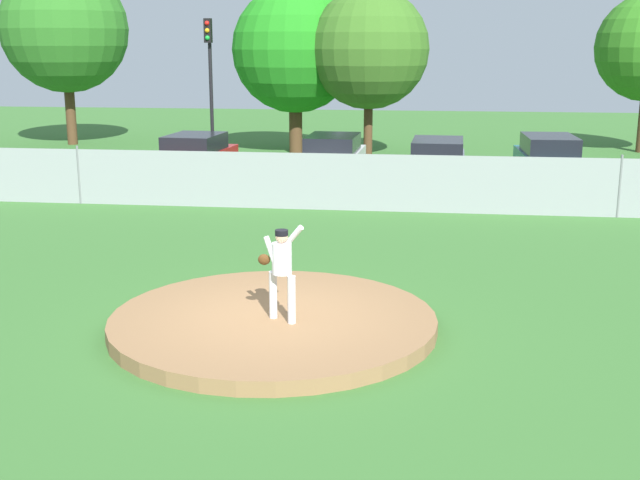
# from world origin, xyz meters

# --- Properties ---
(ground_plane) EXTENTS (80.00, 80.00, 0.00)m
(ground_plane) POSITION_xyz_m (0.00, 6.00, 0.00)
(ground_plane) COLOR #386B2D
(asphalt_strip) EXTENTS (44.00, 7.00, 0.01)m
(asphalt_strip) POSITION_xyz_m (0.00, 14.50, 0.00)
(asphalt_strip) COLOR #2B2B2D
(asphalt_strip) RESTS_ON ground_plane
(pitchers_mound) EXTENTS (5.44, 5.44, 0.24)m
(pitchers_mound) POSITION_xyz_m (0.00, 0.00, 0.12)
(pitchers_mound) COLOR olive
(pitchers_mound) RESTS_ON ground_plane
(pitcher_youth) EXTENTS (0.78, 0.35, 1.62)m
(pitcher_youth) POSITION_xyz_m (0.19, -0.22, 1.18)
(pitcher_youth) COLOR silver
(pitcher_youth) RESTS_ON pitchers_mound
(baseball) EXTENTS (0.07, 0.07, 0.07)m
(baseball) POSITION_xyz_m (0.28, 0.29, 0.28)
(baseball) COLOR white
(baseball) RESTS_ON pitchers_mound
(chainlink_fence) EXTENTS (38.65, 0.07, 1.73)m
(chainlink_fence) POSITION_xyz_m (0.00, 10.00, 0.81)
(chainlink_fence) COLOR gray
(chainlink_fence) RESTS_ON ground_plane
(parked_car_slate) EXTENTS (1.97, 4.59, 1.58)m
(parked_car_slate) POSITION_xyz_m (2.85, 14.26, 0.77)
(parked_car_slate) COLOR slate
(parked_car_slate) RESTS_ON ground_plane
(parked_car_teal) EXTENTS (1.89, 4.63, 1.68)m
(parked_car_teal) POSITION_xyz_m (6.53, 14.93, 0.81)
(parked_car_teal) COLOR #146066
(parked_car_teal) RESTS_ON ground_plane
(parked_car_red) EXTENTS (2.15, 4.42, 1.55)m
(parked_car_red) POSITION_xyz_m (-5.60, 14.98, 0.75)
(parked_car_red) COLOR #A81919
(parked_car_red) RESTS_ON ground_plane
(parked_car_white) EXTENTS (1.96, 4.40, 1.66)m
(parked_car_white) POSITION_xyz_m (-0.65, 14.37, 0.80)
(parked_car_white) COLOR silver
(parked_car_white) RESTS_ON ground_plane
(traffic_cone_orange) EXTENTS (0.40, 0.40, 0.55)m
(traffic_cone_orange) POSITION_xyz_m (-2.87, 12.82, 0.26)
(traffic_cone_orange) COLOR orange
(traffic_cone_orange) RESTS_ON asphalt_strip
(traffic_light_near) EXTENTS (0.28, 0.46, 5.58)m
(traffic_light_near) POSITION_xyz_m (-5.88, 18.37, 3.76)
(traffic_light_near) COLOR black
(traffic_light_near) RESTS_ON ground_plane
(tree_tall_centre) EXTENTS (5.78, 5.78, 8.19)m
(tree_tall_centre) POSITION_xyz_m (-14.15, 23.89, 5.29)
(tree_tall_centre) COLOR #4C331E
(tree_tall_centre) RESTS_ON ground_plane
(tree_broad_right) EXTENTS (5.38, 5.38, 7.10)m
(tree_broad_right) POSITION_xyz_m (-3.18, 22.32, 4.40)
(tree_broad_right) COLOR #4C331E
(tree_broad_right) RESTS_ON ground_plane
(tree_slender_far) EXTENTS (4.89, 4.89, 6.88)m
(tree_slender_far) POSITION_xyz_m (0.06, 21.20, 4.43)
(tree_slender_far) COLOR #4C331E
(tree_slender_far) RESTS_ON ground_plane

